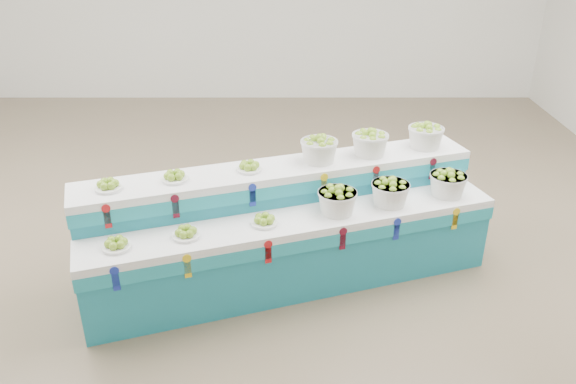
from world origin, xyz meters
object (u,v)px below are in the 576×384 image
object	(u,v)px
display_stand	(288,228)
basket_upper_right	(426,135)
plate_upper_mid	(174,176)
basket_lower_left	(337,200)

from	to	relation	value
display_stand	basket_upper_right	distance (m)	1.62
plate_upper_mid	basket_upper_right	size ratio (longest dim) A/B	0.68
basket_lower_left	plate_upper_mid	world-z (taller)	plate_upper_mid
display_stand	plate_upper_mid	distance (m)	1.12
basket_upper_right	plate_upper_mid	bearing A→B (deg)	-161.71
basket_upper_right	display_stand	bearing A→B (deg)	-152.91
basket_lower_left	plate_upper_mid	bearing A→B (deg)	179.20
display_stand	plate_upper_mid	size ratio (longest dim) A/B	15.86
display_stand	plate_upper_mid	world-z (taller)	plate_upper_mid
basket_lower_left	plate_upper_mid	size ratio (longest dim) A/B	1.47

